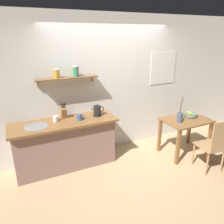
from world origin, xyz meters
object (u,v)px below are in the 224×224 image
at_px(electric_kettle, 97,111).
at_px(coffee_mug_by_sink, 56,119).
at_px(dining_chair_near, 214,144).
at_px(twig_vase, 180,117).
at_px(knife_block, 64,112).
at_px(coffee_mug_spare, 80,117).
at_px(fruit_bowl, 190,115).
at_px(dining_table, 186,126).

distance_m(electric_kettle, coffee_mug_by_sink, 0.75).
height_order(dining_chair_near, electric_kettle, electric_kettle).
relative_size(twig_vase, knife_block, 1.82).
bearing_deg(twig_vase, coffee_mug_spare, 163.69).
distance_m(fruit_bowl, coffee_mug_by_sink, 2.63).
bearing_deg(fruit_bowl, coffee_mug_by_sink, 168.18).
height_order(dining_table, coffee_mug_spare, coffee_mug_spare).
relative_size(coffee_mug_by_sink, coffee_mug_spare, 0.96).
height_order(dining_table, twig_vase, twig_vase).
relative_size(fruit_bowl, twig_vase, 0.50).
height_order(knife_block, coffee_mug_by_sink, knife_block).
height_order(twig_vase, coffee_mug_by_sink, twig_vase).
bearing_deg(fruit_bowl, dining_chair_near, -103.23).
xyz_separation_m(dining_table, fruit_bowl, (0.17, 0.08, 0.18)).
bearing_deg(twig_vase, dining_chair_near, -72.90).
relative_size(dining_table, knife_block, 3.21).
relative_size(dining_table, electric_kettle, 3.80).
relative_size(dining_table, coffee_mug_by_sink, 6.86).
relative_size(fruit_bowl, knife_block, 0.90).
bearing_deg(twig_vase, knife_block, 159.73).
distance_m(dining_table, coffee_mug_by_sink, 2.50).
distance_m(twig_vase, coffee_mug_spare, 1.88).
distance_m(twig_vase, electric_kettle, 1.57).
distance_m(knife_block, coffee_mug_spare, 0.32).
height_order(electric_kettle, coffee_mug_spare, electric_kettle).
bearing_deg(coffee_mug_spare, electric_kettle, 10.83).
height_order(dining_table, electric_kettle, electric_kettle).
bearing_deg(knife_block, twig_vase, -20.27).
bearing_deg(knife_block, electric_kettle, -14.67).
height_order(dining_chair_near, coffee_mug_spare, coffee_mug_spare).
relative_size(dining_chair_near, electric_kettle, 4.19).
distance_m(dining_table, twig_vase, 0.32).
bearing_deg(electric_kettle, coffee_mug_by_sink, 175.27).
bearing_deg(dining_chair_near, coffee_mug_by_sink, 151.18).
distance_m(dining_chair_near, coffee_mug_by_sink, 2.76).
bearing_deg(fruit_bowl, coffee_mug_spare, 169.43).
bearing_deg(dining_chair_near, fruit_bowl, 76.77).
xyz_separation_m(twig_vase, coffee_mug_by_sink, (-2.19, 0.66, 0.10)).
xyz_separation_m(twig_vase, coffee_mug_spare, (-1.80, 0.53, 0.11)).
distance_m(electric_kettle, coffee_mug_spare, 0.37).
distance_m(dining_chair_near, fruit_bowl, 0.84).
bearing_deg(dining_table, coffee_mug_spare, 166.50).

